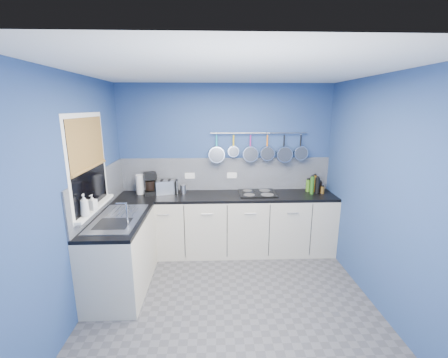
{
  "coord_description": "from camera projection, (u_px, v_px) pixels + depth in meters",
  "views": [
    {
      "loc": [
        -0.19,
        -2.98,
        2.16
      ],
      "look_at": [
        -0.05,
        0.75,
        1.25
      ],
      "focal_mm": 23.79,
      "sensor_mm": 36.0,
      "label": 1
    }
  ],
  "objects": [
    {
      "name": "worktop_back",
      "position": [
        226.0,
        196.0,
        4.37
      ],
      "size": [
        3.2,
        0.6,
        0.04
      ],
      "primitive_type": "cube",
      "color": "black",
      "rests_on": "cabinet_run_back"
    },
    {
      "name": "condiment_4",
      "position": [
        317.0,
        186.0,
        4.41
      ],
      "size": [
        0.07,
        0.07,
        0.24
      ],
      "primitive_type": "cylinder",
      "color": "black",
      "rests_on": "worktop_back"
    },
    {
      "name": "cabinet_run_left",
      "position": [
        121.0,
        255.0,
        3.56
      ],
      "size": [
        0.6,
        1.2,
        0.86
      ],
      "primitive_type": "cube",
      "color": "beige",
      "rests_on": "ground"
    },
    {
      "name": "wall_front",
      "position": [
        248.0,
        275.0,
        1.65
      ],
      "size": [
        3.2,
        0.02,
        2.5
      ],
      "primitive_type": "cube",
      "color": "navy",
      "rests_on": "ground"
    },
    {
      "name": "backsplash_left",
      "position": [
        100.0,
        191.0,
        3.67
      ],
      "size": [
        0.02,
        1.8,
        0.5
      ],
      "primitive_type": "cube",
      "color": "#9297A5",
      "rests_on": "wall_left"
    },
    {
      "name": "paper_towel",
      "position": [
        141.0,
        184.0,
        4.39
      ],
      "size": [
        0.13,
        0.13,
        0.29
      ],
      "primitive_type": "cylinder",
      "rotation": [
        0.0,
        0.0,
        -0.01
      ],
      "color": "white",
      "rests_on": "worktop_back"
    },
    {
      "name": "ceiling",
      "position": [
        232.0,
        69.0,
        2.82
      ],
      "size": [
        3.2,
        3.0,
        0.02
      ],
      "primitive_type": "cube",
      "color": "white",
      "rests_on": "ground"
    },
    {
      "name": "hob",
      "position": [
        257.0,
        193.0,
        4.44
      ],
      "size": [
        0.55,
        0.48,
        0.01
      ],
      "primitive_type": "cube",
      "color": "black",
      "rests_on": "worktop_back"
    },
    {
      "name": "sink_unit",
      "position": [
        118.0,
        218.0,
        3.45
      ],
      "size": [
        0.5,
        0.95,
        0.01
      ],
      "primitive_type": "cube",
      "color": "silver",
      "rests_on": "worktop_left"
    },
    {
      "name": "cabinet_run_back",
      "position": [
        226.0,
        225.0,
        4.48
      ],
      "size": [
        3.2,
        0.6,
        0.86
      ],
      "primitive_type": "cube",
      "color": "beige",
      "rests_on": "ground"
    },
    {
      "name": "wall_right",
      "position": [
        381.0,
        194.0,
        3.18
      ],
      "size": [
        0.02,
        3.0,
        2.5
      ],
      "primitive_type": "cube",
      "color": "navy",
      "rests_on": "ground"
    },
    {
      "name": "wall_back",
      "position": [
        225.0,
        167.0,
        4.59
      ],
      "size": [
        3.2,
        0.02,
        2.5
      ],
      "primitive_type": "cube",
      "color": "navy",
      "rests_on": "ground"
    },
    {
      "name": "condiment_5",
      "position": [
        312.0,
        185.0,
        4.38
      ],
      "size": [
        0.06,
        0.06,
        0.27
      ],
      "primitive_type": "cylinder",
      "color": "#265919",
      "rests_on": "worktop_back"
    },
    {
      "name": "pan_2",
      "position": [
        250.0,
        148.0,
        4.46
      ],
      "size": [
        0.24,
        0.09,
        0.43
      ],
      "primitive_type": null,
      "color": "silver",
      "rests_on": "pot_rail"
    },
    {
      "name": "condiment_3",
      "position": [
        323.0,
        190.0,
        4.43
      ],
      "size": [
        0.06,
        0.06,
        0.11
      ],
      "primitive_type": "cylinder",
      "color": "brown",
      "rests_on": "worktop_back"
    },
    {
      "name": "pan_1",
      "position": [
        234.0,
        145.0,
        4.44
      ],
      "size": [
        0.17,
        0.06,
        0.36
      ],
      "primitive_type": null,
      "color": "silver",
      "rests_on": "pot_rail"
    },
    {
      "name": "canister",
      "position": [
        183.0,
        189.0,
        4.43
      ],
      "size": [
        0.1,
        0.1,
        0.13
      ],
      "primitive_type": "cylinder",
      "rotation": [
        0.0,
        0.0,
        0.1
      ],
      "color": "silver",
      "rests_on": "worktop_back"
    },
    {
      "name": "pot_rail",
      "position": [
        259.0,
        133.0,
        4.42
      ],
      "size": [
        1.45,
        0.02,
        0.02
      ],
      "primitive_type": "cylinder",
      "rotation": [
        0.0,
        1.57,
        0.0
      ],
      "color": "silver",
      "rests_on": "wall_back"
    },
    {
      "name": "floor",
      "position": [
        231.0,
        300.0,
        3.42
      ],
      "size": [
        3.2,
        3.0,
        0.02
      ],
      "primitive_type": "cube",
      "color": "#47474C",
      "rests_on": "ground"
    },
    {
      "name": "worktop_left",
      "position": [
        118.0,
        220.0,
        3.45
      ],
      "size": [
        0.6,
        1.2,
        0.04
      ],
      "primitive_type": "cube",
      "color": "black",
      "rests_on": "cabinet_run_left"
    },
    {
      "name": "backsplash_back",
      "position": [
        225.0,
        174.0,
        4.59
      ],
      "size": [
        3.2,
        0.02,
        0.5
      ],
      "primitive_type": "cube",
      "color": "#9297A5",
      "rests_on": "wall_back"
    },
    {
      "name": "coffee_maker",
      "position": [
        150.0,
        184.0,
        4.35
      ],
      "size": [
        0.24,
        0.26,
        0.33
      ],
      "primitive_type": null,
      "rotation": [
        0.0,
        0.0,
        0.34
      ],
      "color": "black",
      "rests_on": "worktop_back"
    },
    {
      "name": "socket_right",
      "position": [
        232.0,
        175.0,
        4.59
      ],
      "size": [
        0.15,
        0.01,
        0.09
      ],
      "primitive_type": "cube",
      "color": "white",
      "rests_on": "backsplash_back"
    },
    {
      "name": "toaster",
      "position": [
        166.0,
        187.0,
        4.42
      ],
      "size": [
        0.35,
        0.26,
        0.2
      ],
      "primitive_type": "cube",
      "rotation": [
        0.0,
        0.0,
        0.3
      ],
      "color": "silver",
      "rests_on": "worktop_back"
    },
    {
      "name": "window_sill",
      "position": [
        95.0,
        208.0,
        3.41
      ],
      "size": [
        0.1,
        0.98,
        0.03
      ],
      "primitive_type": "cube",
      "color": "white",
      "rests_on": "wall_left"
    },
    {
      "name": "condiment_2",
      "position": [
        308.0,
        186.0,
        4.53
      ],
      "size": [
        0.07,
        0.07,
        0.18
      ],
      "primitive_type": "cylinder",
      "color": "#3F721E",
      "rests_on": "worktop_back"
    },
    {
      "name": "soap_bottle_a",
      "position": [
        84.0,
        205.0,
        3.07
      ],
      "size": [
        0.11,
        0.11,
        0.24
      ],
      "primitive_type": "imported",
      "rotation": [
        0.0,
        0.0,
        0.2
      ],
      "color": "white",
      "rests_on": "window_sill"
    },
    {
      "name": "bamboo_blind",
      "position": [
        87.0,
        143.0,
        3.23
      ],
      "size": [
        0.01,
        0.9,
        0.55
      ],
      "primitive_type": "cube",
      "color": "olive",
      "rests_on": "wall_left"
    },
    {
      "name": "pan_3",
      "position": [
        267.0,
        147.0,
        4.47
      ],
      "size": [
        0.22,
        0.08,
        0.41
      ],
      "primitive_type": null,
      "color": "silver",
      "rests_on": "pot_rail"
    },
    {
      "name": "pan_5",
      "position": [
        300.0,
        146.0,
        4.48
      ],
      "size": [
        0.21,
        0.09,
        0.4
      ],
      "primitive_type": null,
      "color": "silver",
      "rests_on": "pot_rail"
    },
    {
      "name": "condiment_1",
      "position": [
        315.0,
        184.0,
        4.5
      ],
      "size": [
        0.05,
        0.05,
        0.26
      ],
      "primitive_type": "cylinder",
      "color": "#8C5914",
      "rests_on": "worktop_back"
    },
    {
      "name": "window_glass",
      "position": [
        89.0,
        164.0,
        3.28
      ],
      "size": [
        0.01,
        0.9,
        1.0
      ],
      "primitive_type": "cube",
      "color": "black",
      "rests_on": "wall_left"
    },
    {
      "name": "pan_0",
      "position": [
        217.0,
        148.0,
        4.44
      ],
      "size": [
        0.25,
        0.11,
        0.44
      ],
      "primitive_type": null,
      "color": "silver",
      "rests_on": "pot_rail"
    },
    {
      "name": "window_frame",
      "position": [
        88.0,
        164.0,
        3.28
      ],
      "size": [
        0.01,
        1.0,
        1.1
      ],
      "primitive_type": "cube",
      "color": "white",
      "rests_on": "wall_left"
    },
    {
      "name": "socket_left",
      "position": [
        190.0,
        176.0,
        4.56
      ],
      "size": [
        0.15,
        0.01,
        0.09
      ],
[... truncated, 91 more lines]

